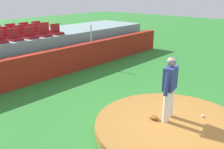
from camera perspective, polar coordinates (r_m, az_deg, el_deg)
name	(u,v)px	position (r m, az deg, el deg)	size (l,w,h in m)	color
ground_plane	(171,130)	(7.09, 13.31, -12.21)	(60.00, 60.00, 0.00)	#2B762B
pitchers_mound	(171,127)	(7.03, 13.37, -11.47)	(4.12, 4.12, 0.21)	#9C662C
pitcher	(170,84)	(6.77, 13.07, -2.02)	(0.75, 0.34, 1.78)	white
baseball	(203,116)	(7.51, 19.97, -8.87)	(0.07, 0.07, 0.07)	white
fielding_glove	(154,117)	(7.06, 9.54, -9.59)	(0.30, 0.20, 0.11)	brown
brick_barrier	(41,66)	(10.78, -15.94, 1.78)	(16.65, 0.40, 1.19)	#9F2517
fence_post_right	(91,33)	(12.34, -4.80, 9.31)	(0.06, 0.06, 0.84)	silver
bleacher_platform	(14,54)	(12.55, -21.41, 4.45)	(15.86, 3.05, 1.59)	gray
stadium_chair_2	(15,37)	(11.35, -21.22, 8.03)	(0.48, 0.44, 0.50)	maroon
stadium_chair_3	(31,35)	(11.67, -18.07, 8.62)	(0.48, 0.44, 0.50)	maroon
stadium_chair_4	(44,33)	(12.01, -15.20, 9.14)	(0.48, 0.44, 0.50)	maroon
stadium_chair_5	(57,31)	(12.44, -12.52, 9.64)	(0.48, 0.44, 0.50)	maroon
stadium_chair_8	(6,35)	(12.07, -23.11, 8.36)	(0.48, 0.44, 0.50)	maroon
stadium_chair_9	(20,33)	(12.36, -20.16, 8.91)	(0.48, 0.44, 0.50)	maroon
stadium_chair_10	(34,31)	(12.71, -17.42, 9.42)	(0.48, 0.44, 0.50)	maroon
stadium_chair_11	(46,30)	(13.09, -14.83, 9.89)	(0.48, 0.44, 0.50)	maroon
stadium_chair_15	(12,31)	(13.12, -21.85, 9.21)	(0.48, 0.44, 0.50)	maroon
stadium_chair_16	(25,29)	(13.41, -19.18, 9.68)	(0.48, 0.44, 0.50)	maroon
stadium_chair_17	(38,28)	(13.75, -16.62, 10.12)	(0.48, 0.44, 0.50)	maroon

